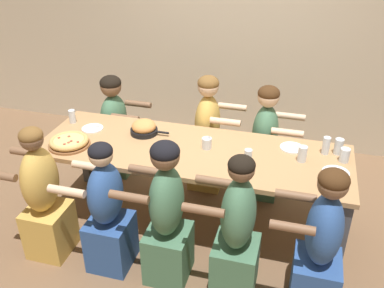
# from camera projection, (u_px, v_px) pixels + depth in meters

# --- Properties ---
(ground_plane) EXTENTS (18.00, 18.00, 0.00)m
(ground_plane) POSITION_uv_depth(u_px,v_px,m) (192.00, 222.00, 3.92)
(ground_plane) COLOR brown
(ground_plane) RESTS_ON ground
(restaurant_back_panel) EXTENTS (10.00, 0.06, 3.20)m
(restaurant_back_panel) POSITION_uv_depth(u_px,v_px,m) (235.00, 5.00, 4.60)
(restaurant_back_panel) COLOR beige
(restaurant_back_panel) RESTS_ON ground
(dining_table) EXTENTS (2.59, 0.86, 0.77)m
(dining_table) POSITION_uv_depth(u_px,v_px,m) (192.00, 157.00, 3.58)
(dining_table) COLOR tan
(dining_table) RESTS_ON ground
(pizza_board_main) EXTENTS (0.35, 0.35, 0.06)m
(pizza_board_main) POSITION_uv_depth(u_px,v_px,m) (69.00, 142.00, 3.58)
(pizza_board_main) COLOR brown
(pizza_board_main) RESTS_ON dining_table
(skillet_bowl) EXTENTS (0.35, 0.24, 0.13)m
(skillet_bowl) POSITION_uv_depth(u_px,v_px,m) (144.00, 128.00, 3.76)
(skillet_bowl) COLOR black
(skillet_bowl) RESTS_ON dining_table
(empty_plate_a) EXTENTS (0.20, 0.20, 0.02)m
(empty_plate_a) POSITION_uv_depth(u_px,v_px,m) (292.00, 148.00, 3.55)
(empty_plate_a) COLOR white
(empty_plate_a) RESTS_ON dining_table
(empty_plate_b) EXTENTS (0.20, 0.20, 0.02)m
(empty_plate_b) POSITION_uv_depth(u_px,v_px,m) (336.00, 173.00, 3.22)
(empty_plate_b) COLOR white
(empty_plate_b) RESTS_ON dining_table
(empty_plate_c) EXTENTS (0.19, 0.19, 0.02)m
(empty_plate_c) POSITION_uv_depth(u_px,v_px,m) (93.00, 128.00, 3.86)
(empty_plate_c) COLOR white
(empty_plate_c) RESTS_ON dining_table
(cocktail_glass_blue) EXTENTS (0.08, 0.08, 0.12)m
(cocktail_glass_blue) POSITION_uv_depth(u_px,v_px,m) (207.00, 144.00, 3.54)
(cocktail_glass_blue) COLOR silver
(cocktail_glass_blue) RESTS_ON dining_table
(drinking_glass_a) EXTENTS (0.06, 0.06, 0.12)m
(drinking_glass_a) POSITION_uv_depth(u_px,v_px,m) (72.00, 117.00, 3.95)
(drinking_glass_a) COLOR silver
(drinking_glass_a) RESTS_ON dining_table
(drinking_glass_b) EXTENTS (0.06, 0.06, 0.14)m
(drinking_glass_b) POSITION_uv_depth(u_px,v_px,m) (248.00, 158.00, 3.30)
(drinking_glass_b) COLOR silver
(drinking_glass_b) RESTS_ON dining_table
(drinking_glass_c) EXTENTS (0.07, 0.07, 0.13)m
(drinking_glass_c) POSITION_uv_depth(u_px,v_px,m) (339.00, 147.00, 3.44)
(drinking_glass_c) COLOR silver
(drinking_glass_c) RESTS_ON dining_table
(drinking_glass_d) EXTENTS (0.07, 0.07, 0.13)m
(drinking_glass_d) POSITION_uv_depth(u_px,v_px,m) (302.00, 155.00, 3.35)
(drinking_glass_d) COLOR silver
(drinking_glass_d) RESTS_ON dining_table
(drinking_glass_e) EXTENTS (0.06, 0.06, 0.15)m
(drinking_glass_e) POSITION_uv_depth(u_px,v_px,m) (326.00, 147.00, 3.45)
(drinking_glass_e) COLOR silver
(drinking_glass_e) RESTS_ON dining_table
(drinking_glass_f) EXTENTS (0.08, 0.08, 0.11)m
(drinking_glass_f) POSITION_uv_depth(u_px,v_px,m) (345.00, 155.00, 3.34)
(drinking_glass_f) COLOR silver
(drinking_glass_f) RESTS_ON dining_table
(diner_far_left) EXTENTS (0.51, 0.40, 1.08)m
(diner_far_left) POSITION_uv_depth(u_px,v_px,m) (115.00, 128.00, 4.45)
(diner_far_left) COLOR #477556
(diner_far_left) RESTS_ON ground
(diner_near_midright) EXTENTS (0.51, 0.40, 1.16)m
(diner_near_midright) POSITION_uv_depth(u_px,v_px,m) (236.00, 234.00, 3.00)
(diner_near_midright) COLOR #477556
(diner_near_midright) RESTS_ON ground
(diner_near_right) EXTENTS (0.51, 0.40, 1.15)m
(diner_near_right) POSITION_uv_depth(u_px,v_px,m) (320.00, 248.00, 2.86)
(diner_near_right) COLOR #2D5193
(diner_near_right) RESTS_ON ground
(diner_far_center) EXTENTS (0.51, 0.40, 1.18)m
(diner_far_center) POSITION_uv_depth(u_px,v_px,m) (208.00, 137.00, 4.20)
(diner_far_center) COLOR gold
(diner_far_center) RESTS_ON ground
(diner_near_midleft) EXTENTS (0.51, 0.40, 1.10)m
(diner_near_midleft) POSITION_uv_depth(u_px,v_px,m) (107.00, 213.00, 3.24)
(diner_near_midleft) COLOR #2D5193
(diner_near_midleft) RESTS_ON ground
(diner_near_left) EXTENTS (0.51, 0.40, 1.15)m
(diner_near_left) POSITION_uv_depth(u_px,v_px,m) (44.00, 199.00, 3.36)
(diner_near_left) COLOR gold
(diner_near_left) RESTS_ON ground
(diner_near_center) EXTENTS (0.51, 0.40, 1.18)m
(diner_near_center) POSITION_uv_depth(u_px,v_px,m) (167.00, 218.00, 3.11)
(diner_near_center) COLOR #477556
(diner_near_center) RESTS_ON ground
(diner_far_midright) EXTENTS (0.51, 0.40, 1.14)m
(diner_far_midright) POSITION_uv_depth(u_px,v_px,m) (264.00, 146.00, 4.08)
(diner_far_midright) COLOR #477556
(diner_far_midright) RESTS_ON ground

